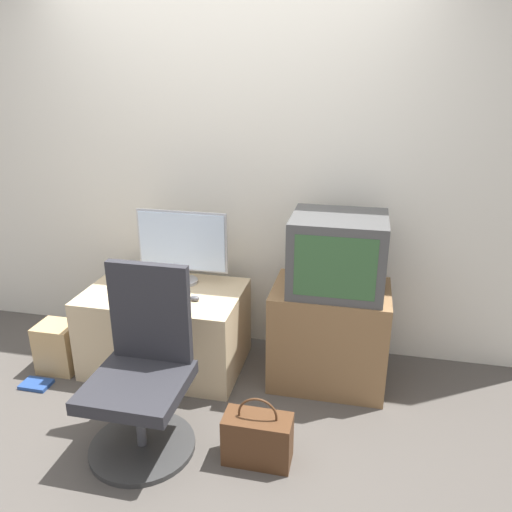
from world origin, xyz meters
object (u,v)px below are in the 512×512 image
object	(u,v)px
keyboard	(166,296)
mouse	(195,298)
office_chair	(143,378)
main_monitor	(182,246)
book	(36,384)
crt_tv	(338,254)
handbag	(258,438)
cardboard_box_lower	(59,347)

from	to	relation	value
keyboard	mouse	world-z (taller)	mouse
keyboard	office_chair	size ratio (longest dim) A/B	0.29
main_monitor	book	world-z (taller)	main_monitor
main_monitor	keyboard	size ratio (longest dim) A/B	2.13
main_monitor	mouse	bearing A→B (deg)	-57.85
crt_tv	handbag	world-z (taller)	crt_tv
cardboard_box_lower	handbag	bearing A→B (deg)	-20.20
office_chair	handbag	world-z (taller)	office_chair
mouse	office_chair	world-z (taller)	office_chair
main_monitor	mouse	xyz separation A→B (m)	(0.16, -0.26, -0.25)
crt_tv	cardboard_box_lower	distance (m)	1.94
office_chair	handbag	xyz separation A→B (m)	(0.62, -0.02, -0.26)
keyboard	main_monitor	bearing A→B (deg)	82.92
keyboard	cardboard_box_lower	size ratio (longest dim) A/B	0.87
crt_tv	office_chair	bearing A→B (deg)	-139.47
main_monitor	office_chair	size ratio (longest dim) A/B	0.63
mouse	cardboard_box_lower	distance (m)	1.02
crt_tv	keyboard	bearing A→B (deg)	-172.54
main_monitor	mouse	distance (m)	0.40
crt_tv	office_chair	size ratio (longest dim) A/B	0.57
main_monitor	handbag	xyz separation A→B (m)	(0.71, -0.92, -0.68)
crt_tv	cardboard_box_lower	world-z (taller)	crt_tv
office_chair	cardboard_box_lower	bearing A→B (deg)	148.53
mouse	handbag	world-z (taller)	mouse
office_chair	book	size ratio (longest dim) A/B	5.33
crt_tv	book	world-z (taller)	crt_tv
office_chair	cardboard_box_lower	size ratio (longest dim) A/B	2.95
main_monitor	crt_tv	xyz separation A→B (m)	(1.02, -0.11, 0.06)
keyboard	crt_tv	world-z (taller)	crt_tv
office_chair	handbag	size ratio (longest dim) A/B	2.57
main_monitor	crt_tv	size ratio (longest dim) A/B	1.11
keyboard	cardboard_box_lower	distance (m)	0.84
handbag	book	distance (m)	1.56
main_monitor	cardboard_box_lower	bearing A→B (deg)	-153.97
mouse	book	xyz separation A→B (m)	(-0.98, -0.33, -0.55)
handbag	book	world-z (taller)	handbag
keyboard	office_chair	xyz separation A→B (m)	(0.12, -0.66, -0.16)
cardboard_box_lower	handbag	xyz separation A→B (m)	(1.48, -0.54, -0.03)
cardboard_box_lower	office_chair	bearing A→B (deg)	-31.47
cardboard_box_lower	mouse	bearing A→B (deg)	6.91
crt_tv	book	size ratio (longest dim) A/B	3.02
keyboard	book	distance (m)	1.01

